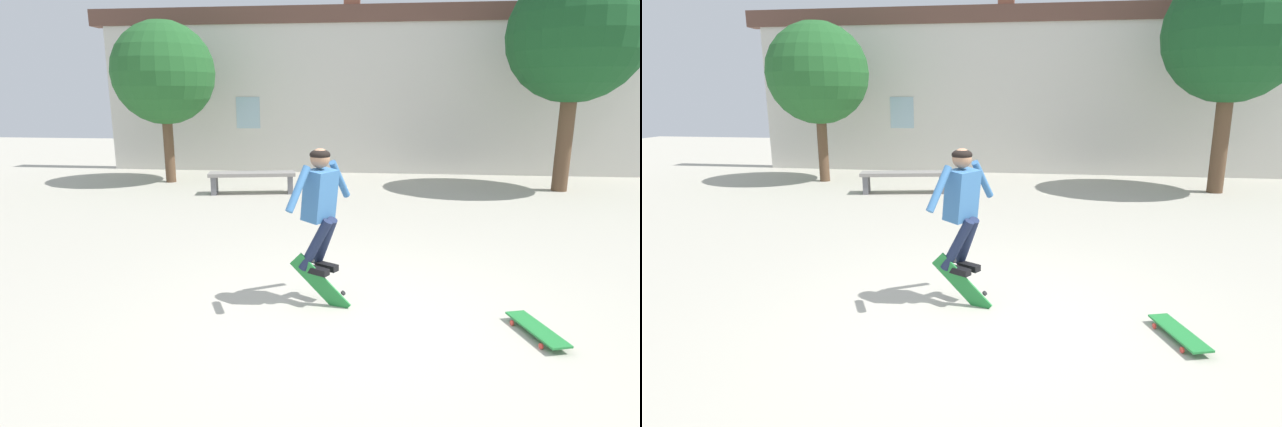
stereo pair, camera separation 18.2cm
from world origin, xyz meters
TOP-DOWN VIEW (x-y plane):
  - ground_plane at (0.00, 0.00)m, footprint 40.00×40.00m
  - building_backdrop at (-0.01, 9.96)m, footprint 16.37×0.52m
  - tree_right at (4.61, 7.51)m, footprint 3.02×3.02m
  - tree_left at (-5.15, 7.66)m, footprint 2.56×2.56m
  - park_bench at (-2.63, 6.37)m, footprint 2.04×0.84m
  - skater at (-0.37, 0.34)m, footprint 0.62×0.98m
  - skateboard_flipping at (-0.36, 0.25)m, footprint 0.69×0.22m
  - skateboard_resting at (1.79, -0.24)m, footprint 0.42×0.80m

SIDE VIEW (x-z plane):
  - ground_plane at x=0.00m, z-range 0.00..0.00m
  - skateboard_resting at x=1.79m, z-range 0.03..0.11m
  - skateboard_flipping at x=-0.36m, z-range -0.10..0.59m
  - park_bench at x=-2.63m, z-range 0.12..0.62m
  - skater at x=-0.37m, z-range 0.48..1.84m
  - building_backdrop at x=-0.01m, z-range -0.55..5.39m
  - tree_left at x=-5.15m, z-range 0.74..4.79m
  - tree_right at x=4.61m, z-range 1.00..6.08m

